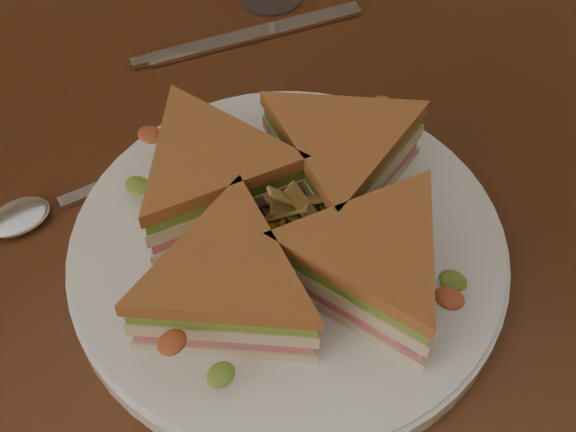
{
  "coord_description": "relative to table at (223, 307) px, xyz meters",
  "views": [
    {
      "loc": [
        -0.15,
        -0.31,
        1.22
      ],
      "look_at": [
        0.03,
        -0.05,
        0.8
      ],
      "focal_mm": 50.0,
      "sensor_mm": 36.0,
      "label": 1
    }
  ],
  "objects": [
    {
      "name": "plate",
      "position": [
        0.03,
        -0.05,
        0.11
      ],
      "size": [
        0.31,
        0.31,
        0.02
      ],
      "primitive_type": "cylinder",
      "color": "silver",
      "rests_on": "table"
    },
    {
      "name": "spoon",
      "position": [
        -0.09,
        0.09,
        0.1
      ],
      "size": [
        0.18,
        0.04,
        0.01
      ],
      "rotation": [
        0.0,
        0.0,
        -0.11
      ],
      "color": "silver",
      "rests_on": "table"
    },
    {
      "name": "table",
      "position": [
        0.0,
        0.0,
        0.0
      ],
      "size": [
        1.2,
        0.8,
        0.75
      ],
      "color": "#34180B",
      "rests_on": "ground"
    },
    {
      "name": "sandwich_wedges",
      "position": [
        0.03,
        -0.05,
        0.14
      ],
      "size": [
        0.3,
        0.3,
        0.06
      ],
      "color": "beige",
      "rests_on": "plate"
    },
    {
      "name": "crisps_mound",
      "position": [
        0.03,
        -0.05,
        0.14
      ],
      "size": [
        0.09,
        0.09,
        0.05
      ],
      "primitive_type": null,
      "color": "#B56717",
      "rests_on": "plate"
    },
    {
      "name": "knife",
      "position": [
        0.13,
        0.17,
        0.1
      ],
      "size": [
        0.21,
        0.06,
        0.0
      ],
      "rotation": [
        0.0,
        0.0,
        -0.24
      ],
      "color": "silver",
      "rests_on": "table"
    }
  ]
}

